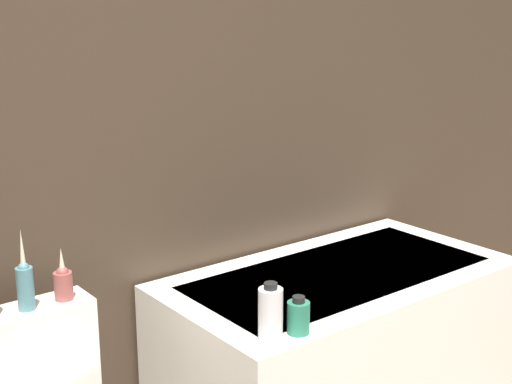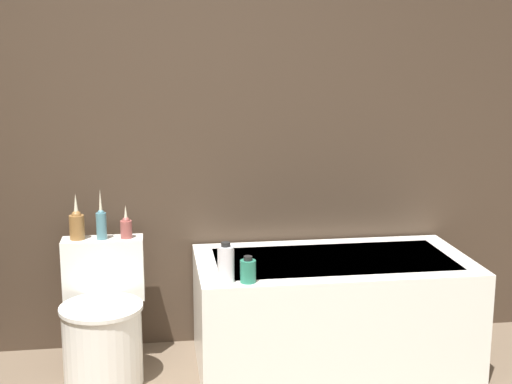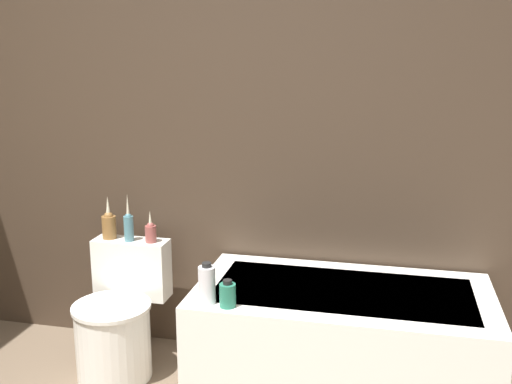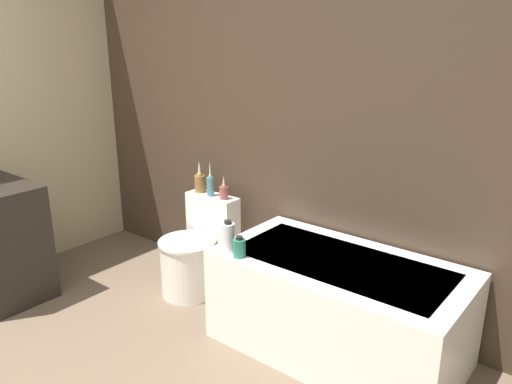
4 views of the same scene
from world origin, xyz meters
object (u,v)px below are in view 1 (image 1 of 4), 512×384
(bathtub, at_px, (337,338))
(shampoo_bottle_short, at_px, (298,317))
(vase_silver, at_px, (25,283))
(shampoo_bottle_tall, at_px, (270,314))
(vase_bronze, at_px, (63,282))

(bathtub, xyz_separation_m, shampoo_bottle_short, (-0.49, -0.31, 0.34))
(vase_silver, bearing_deg, shampoo_bottle_tall, -38.88)
(vase_bronze, height_order, shampoo_bottle_short, vase_bronze)
(shampoo_bottle_tall, relative_size, shampoo_bottle_short, 1.52)
(vase_silver, height_order, shampoo_bottle_tall, vase_silver)
(bathtub, xyz_separation_m, vase_silver, (-1.18, 0.19, 0.47))
(vase_silver, height_order, shampoo_bottle_short, vase_silver)
(vase_silver, xyz_separation_m, shampoo_bottle_short, (0.70, -0.50, -0.13))
(shampoo_bottle_tall, bearing_deg, shampoo_bottle_short, -10.01)
(vase_bronze, xyz_separation_m, shampoo_bottle_short, (0.57, -0.50, -0.10))
(vase_silver, xyz_separation_m, vase_bronze, (0.13, 0.00, -0.03))
(vase_silver, distance_m, vase_bronze, 0.13)
(shampoo_bottle_short, bearing_deg, vase_bronze, 138.67)
(bathtub, distance_m, vase_silver, 1.29)
(bathtub, bearing_deg, vase_silver, 170.79)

